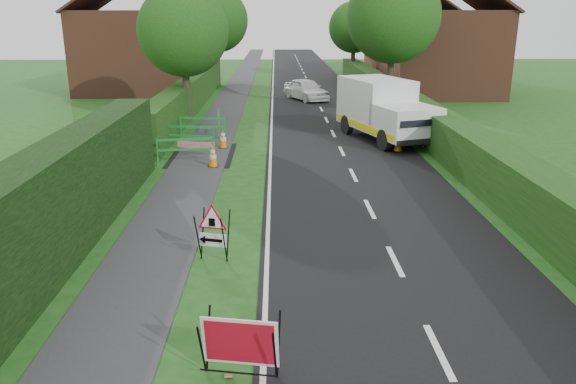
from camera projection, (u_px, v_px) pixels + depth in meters
name	position (u px, v px, depth m)	size (l,w,h in m)	color
ground	(283.00, 284.00, 11.46)	(120.00, 120.00, 0.00)	#194E16
road_surface	(309.00, 83.00, 44.86)	(6.00, 90.00, 0.02)	black
footpath	(240.00, 83.00, 44.75)	(2.00, 90.00, 0.02)	#2D2D30
hedge_west_near	(37.00, 286.00, 11.36)	(1.10, 18.00, 2.50)	black
hedge_west_far	(191.00, 110.00, 32.32)	(1.00, 24.00, 1.80)	#14380F
hedge_east	(414.00, 129.00, 26.84)	(1.20, 50.00, 1.50)	#14380F
house_west	(134.00, 50.00, 38.97)	(7.50, 7.40, 7.88)	brown
house_east_a	(442.00, 51.00, 37.49)	(7.50, 7.40, 7.88)	brown
house_east_b	(409.00, 42.00, 50.86)	(7.50, 7.40, 7.88)	brown
tree_nw	(183.00, 31.00, 27.16)	(4.40, 4.40, 6.70)	#2D2116
tree_ne	(393.00, 16.00, 30.99)	(5.20, 5.20, 7.79)	#2D2116
tree_fw	(216.00, 20.00, 42.31)	(4.80, 4.80, 7.24)	#2D2116
tree_fe	(354.00, 27.00, 46.53)	(4.20, 4.20, 6.33)	#2D2116
red_rect_sign	(240.00, 343.00, 8.38)	(1.23, 0.87, 0.98)	black
triangle_sign	(211.00, 228.00, 12.28)	(0.94, 0.94, 1.12)	black
works_van	(384.00, 109.00, 24.26)	(3.81, 6.00, 2.57)	silver
traffic_cone_0	(398.00, 142.00, 22.39)	(0.38, 0.38, 0.79)	black
traffic_cone_1	(397.00, 131.00, 24.55)	(0.38, 0.38, 0.79)	black
traffic_cone_2	(391.00, 125.00, 25.84)	(0.38, 0.38, 0.79)	black
traffic_cone_3	(213.00, 156.00, 20.12)	(0.38, 0.38, 0.79)	black
traffic_cone_4	(223.00, 139.00, 22.97)	(0.38, 0.38, 0.79)	black
ped_barrier_0	(185.00, 147.00, 20.42)	(2.09, 0.62, 1.00)	#188430
ped_barrier_1	(190.00, 134.00, 22.68)	(2.09, 0.79, 1.00)	#188430
ped_barrier_2	(203.00, 125.00, 24.54)	(2.09, 0.73, 1.00)	#188430
ped_barrier_3	(219.00, 120.00, 25.76)	(0.53, 2.08, 1.00)	#188430
redwhite_plank	(196.00, 156.00, 21.72)	(1.50, 0.04, 0.25)	red
litter_can	(229.00, 378.00, 8.47)	(0.07, 0.07, 0.12)	#BF7F4C
hatchback_car	(306.00, 89.00, 35.85)	(1.60, 3.97, 1.35)	white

